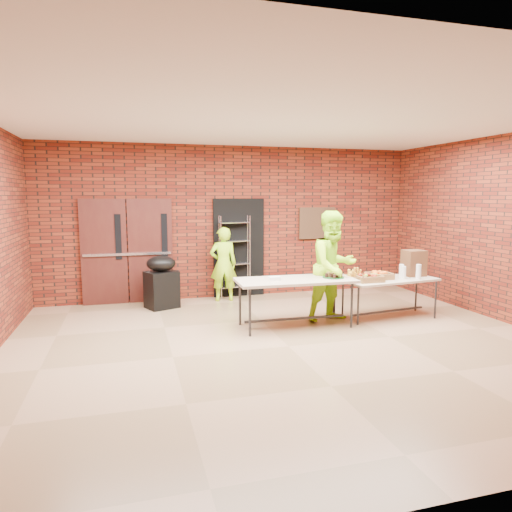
% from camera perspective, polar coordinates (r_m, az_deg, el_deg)
% --- Properties ---
extents(room, '(8.08, 7.08, 3.28)m').
position_cam_1_polar(room, '(6.40, 4.22, 2.50)').
color(room, olive).
rests_on(room, ground).
extents(double_doors, '(1.78, 0.12, 2.10)m').
position_cam_1_polar(double_doors, '(9.49, -15.73, 0.58)').
color(double_doors, '#3F1912').
rests_on(double_doors, room).
extents(dark_doorway, '(1.10, 0.06, 2.10)m').
position_cam_1_polar(dark_doorway, '(9.78, -2.16, 1.04)').
color(dark_doorway, black).
rests_on(dark_doorway, room).
extents(bronze_plaque, '(0.85, 0.04, 0.70)m').
position_cam_1_polar(bronze_plaque, '(10.30, 7.65, 4.10)').
color(bronze_plaque, '#412B1A').
rests_on(bronze_plaque, room).
extents(wire_rack, '(0.67, 0.33, 1.74)m').
position_cam_1_polar(wire_rack, '(9.64, -2.68, -0.13)').
color(wire_rack, silver).
rests_on(wire_rack, room).
extents(table_left, '(1.96, 0.86, 0.80)m').
position_cam_1_polar(table_left, '(7.54, 4.96, -3.39)').
color(table_left, tan).
rests_on(table_left, room).
extents(table_right, '(1.78, 0.92, 0.70)m').
position_cam_1_polar(table_right, '(8.42, 16.34, -3.14)').
color(table_right, tan).
rests_on(table_right, room).
extents(basket_bananas, '(0.41, 0.32, 0.13)m').
position_cam_1_polar(basket_bananas, '(8.01, 12.05, -2.71)').
color(basket_bananas, '#94653B').
rests_on(basket_bananas, table_right).
extents(basket_oranges, '(0.44, 0.34, 0.14)m').
position_cam_1_polar(basket_oranges, '(8.34, 15.09, -2.37)').
color(basket_oranges, '#94653B').
rests_on(basket_oranges, table_right).
extents(basket_apples, '(0.44, 0.34, 0.14)m').
position_cam_1_polar(basket_apples, '(8.05, 13.94, -2.69)').
color(basket_apples, '#94653B').
rests_on(basket_apples, table_right).
extents(muffin_tray, '(0.36, 0.36, 0.09)m').
position_cam_1_polar(muffin_tray, '(7.73, 9.65, -2.39)').
color(muffin_tray, '#12431A').
rests_on(muffin_tray, table_left).
extents(napkin_box, '(0.18, 0.12, 0.06)m').
position_cam_1_polar(napkin_box, '(7.39, 2.32, -2.83)').
color(napkin_box, white).
rests_on(napkin_box, table_left).
extents(coffee_dispenser, '(0.36, 0.32, 0.47)m').
position_cam_1_polar(coffee_dispenser, '(8.83, 19.12, -0.83)').
color(coffee_dispenser, '#4E2D1B').
rests_on(coffee_dispenser, table_right).
extents(cup_stack_front, '(0.08, 0.08, 0.23)m').
position_cam_1_polar(cup_stack_front, '(8.45, 17.98, -1.98)').
color(cup_stack_front, white).
rests_on(cup_stack_front, table_right).
extents(cup_stack_mid, '(0.09, 0.09, 0.27)m').
position_cam_1_polar(cup_stack_mid, '(8.49, 19.65, -1.88)').
color(cup_stack_mid, white).
rests_on(cup_stack_mid, table_right).
extents(cup_stack_back, '(0.08, 0.08, 0.25)m').
position_cam_1_polar(cup_stack_back, '(8.52, 17.72, -1.83)').
color(cup_stack_back, white).
rests_on(cup_stack_back, table_right).
extents(covered_grill, '(0.70, 0.65, 1.02)m').
position_cam_1_polar(covered_grill, '(8.99, -11.73, -3.18)').
color(covered_grill, black).
rests_on(covered_grill, room).
extents(volunteer_woman, '(0.57, 0.39, 1.53)m').
position_cam_1_polar(volunteer_woman, '(9.38, -4.11, -1.02)').
color(volunteer_woman, '#AEFB1B').
rests_on(volunteer_woman, room).
extents(volunteer_man, '(1.07, 0.92, 1.91)m').
position_cam_1_polar(volunteer_man, '(7.96, 9.65, -1.28)').
color(volunteer_man, '#AEFB1B').
rests_on(volunteer_man, room).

